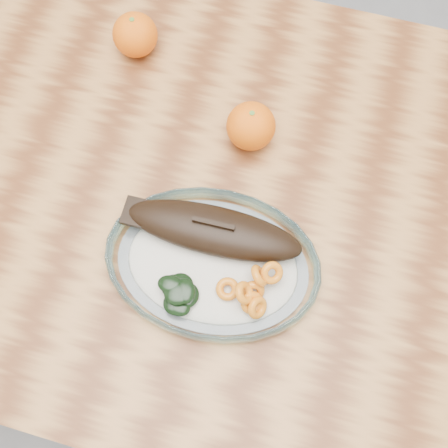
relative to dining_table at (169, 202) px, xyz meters
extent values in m
plane|color=slate|center=(0.00, 0.00, -0.65)|extent=(3.00, 3.00, 0.00)
cube|color=#5F3016|center=(0.00, 0.00, 0.08)|extent=(1.20, 0.80, 0.04)
cylinder|color=brown|center=(-0.54, 0.34, -0.30)|extent=(0.06, 0.06, 0.71)
cylinder|color=brown|center=(0.54, 0.34, -0.30)|extent=(0.06, 0.06, 0.71)
ellipsoid|color=white|center=(0.11, -0.12, 0.10)|extent=(0.58, 0.43, 0.01)
torus|color=#8BCCD8|center=(0.11, -0.12, 0.11)|extent=(0.58, 0.58, 0.03)
ellipsoid|color=white|center=(0.11, -0.12, 0.12)|extent=(0.51, 0.37, 0.02)
ellipsoid|color=black|center=(0.10, -0.08, 0.15)|extent=(0.26, 0.08, 0.04)
ellipsoid|color=black|center=(0.10, -0.08, 0.14)|extent=(0.22, 0.07, 0.02)
cube|color=black|center=(-0.01, -0.08, 0.15)|extent=(0.05, 0.04, 0.01)
cube|color=black|center=(0.10, -0.08, 0.17)|extent=(0.06, 0.01, 0.02)
torus|color=#D0690F|center=(0.19, -0.16, 0.14)|extent=(0.04, 0.05, 0.04)
torus|color=#D0690F|center=(0.18, -0.16, 0.14)|extent=(0.05, 0.05, 0.03)
torus|color=#D0690F|center=(0.14, -0.15, 0.14)|extent=(0.04, 0.04, 0.02)
torus|color=#D0690F|center=(0.18, -0.14, 0.14)|extent=(0.05, 0.04, 0.04)
torus|color=#D0690F|center=(0.20, -0.12, 0.15)|extent=(0.04, 0.04, 0.04)
torus|color=#D0690F|center=(0.17, -0.15, 0.15)|extent=(0.04, 0.05, 0.04)
torus|color=#D0690F|center=(0.18, -0.12, 0.15)|extent=(0.04, 0.03, 0.04)
ellipsoid|color=black|center=(0.09, -0.17, 0.14)|extent=(0.03, 0.04, 0.01)
ellipsoid|color=black|center=(0.08, -0.19, 0.14)|extent=(0.05, 0.05, 0.01)
ellipsoid|color=black|center=(0.09, -0.19, 0.14)|extent=(0.04, 0.03, 0.01)
ellipsoid|color=black|center=(0.08, -0.16, 0.14)|extent=(0.05, 0.05, 0.01)
ellipsoid|color=black|center=(0.09, -0.17, 0.14)|extent=(0.04, 0.04, 0.01)
ellipsoid|color=black|center=(0.07, -0.17, 0.14)|extent=(0.04, 0.04, 0.01)
ellipsoid|color=black|center=(0.08, -0.18, 0.15)|extent=(0.05, 0.05, 0.01)
ellipsoid|color=black|center=(0.07, -0.17, 0.15)|extent=(0.04, 0.03, 0.01)
ellipsoid|color=black|center=(0.09, -0.17, 0.15)|extent=(0.04, 0.04, 0.01)
sphere|color=#F24D04|center=(-0.11, 0.22, 0.14)|extent=(0.07, 0.07, 0.07)
sphere|color=#F24D04|center=(0.11, 0.10, 0.14)|extent=(0.08, 0.08, 0.08)
camera|label=1|loc=(0.19, -0.34, 0.88)|focal=45.00mm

